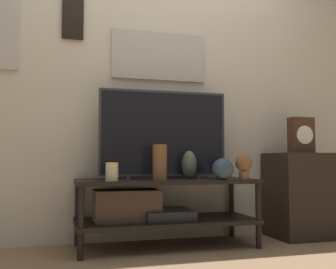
{
  "coord_description": "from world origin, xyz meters",
  "views": [
    {
      "loc": [
        -0.78,
        -2.53,
        0.64
      ],
      "look_at": [
        0.01,
        0.3,
        0.83
      ],
      "focal_mm": 42.0,
      "sensor_mm": 36.0,
      "label": 1
    }
  ],
  "objects": [
    {
      "name": "vase_round_glass",
      "position": [
        0.37,
        0.1,
        0.57
      ],
      "size": [
        0.16,
        0.16,
        0.16
      ],
      "color": "#2D4251",
      "rests_on": "media_console"
    },
    {
      "name": "wall_back",
      "position": [
        -0.01,
        0.61,
        1.36
      ],
      "size": [
        6.4,
        0.08,
        2.7
      ],
      "color": "beige",
      "rests_on": "ground_plane"
    },
    {
      "name": "vase_tall_ceramic",
      "position": [
        -0.07,
        0.21,
        0.62
      ],
      "size": [
        0.1,
        0.1,
        0.25
      ],
      "color": "brown",
      "rests_on": "media_console"
    },
    {
      "name": "media_console",
      "position": [
        -0.11,
        0.3,
        0.31
      ],
      "size": [
        1.32,
        0.52,
        0.5
      ],
      "color": "black",
      "rests_on": "ground_plane"
    },
    {
      "name": "side_table",
      "position": [
        1.16,
        0.34,
        0.35
      ],
      "size": [
        0.46,
        0.43,
        0.7
      ],
      "color": "black",
      "rests_on": "ground_plane"
    },
    {
      "name": "television",
      "position": [
        0.01,
        0.41,
        0.85
      ],
      "size": [
        1.01,
        0.05,
        0.68
      ],
      "color": "#333338",
      "rests_on": "media_console"
    },
    {
      "name": "decorative_bust",
      "position": [
        0.53,
        0.1,
        0.61
      ],
      "size": [
        0.12,
        0.12,
        0.18
      ],
      "color": "brown",
      "rests_on": "media_console"
    },
    {
      "name": "candle_jar",
      "position": [
        -0.43,
        0.14,
        0.56
      ],
      "size": [
        0.09,
        0.09,
        0.12
      ],
      "color": "beige",
      "rests_on": "media_console"
    },
    {
      "name": "vase_urn_stoneware",
      "position": [
        0.18,
        0.31,
        0.6
      ],
      "size": [
        0.11,
        0.13,
        0.21
      ],
      "color": "#4C5647",
      "rests_on": "media_console"
    },
    {
      "name": "ground_plane",
      "position": [
        0.0,
        0.0,
        0.0
      ],
      "size": [
        12.0,
        12.0,
        0.0
      ],
      "primitive_type": "plane",
      "color": "#846647"
    },
    {
      "name": "mantel_clock",
      "position": [
        1.17,
        0.32,
        0.84
      ],
      "size": [
        0.2,
        0.11,
        0.3
      ],
      "color": "#422819",
      "rests_on": "side_table"
    }
  ]
}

